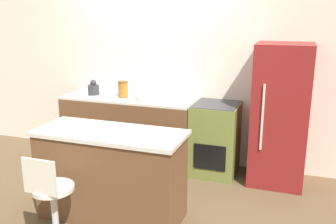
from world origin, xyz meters
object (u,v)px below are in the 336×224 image
object	(u,v)px
oven_range	(215,139)
refrigerator	(280,115)
kettle	(94,88)
stool_chair	(52,202)
mixing_bowl	(147,95)

from	to	relation	value
oven_range	refrigerator	size ratio (longest dim) A/B	0.54
oven_range	kettle	size ratio (longest dim) A/B	4.41
oven_range	kettle	xyz separation A→B (m)	(-1.74, -0.01, 0.55)
stool_chair	mixing_bowl	size ratio (longest dim) A/B	3.09
oven_range	stool_chair	distance (m)	2.28
refrigerator	mixing_bowl	xyz separation A→B (m)	(-1.72, -0.01, 0.12)
stool_chair	kettle	distance (m)	2.22
oven_range	stool_chair	size ratio (longest dim) A/B	1.06
kettle	oven_range	bearing A→B (deg)	0.47
kettle	mixing_bowl	distance (m)	0.80
refrigerator	oven_range	bearing A→B (deg)	179.35
refrigerator	mixing_bowl	world-z (taller)	refrigerator
mixing_bowl	stool_chair	bearing A→B (deg)	-92.53
stool_chair	kettle	bearing A→B (deg)	109.43
refrigerator	stool_chair	bearing A→B (deg)	-131.89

